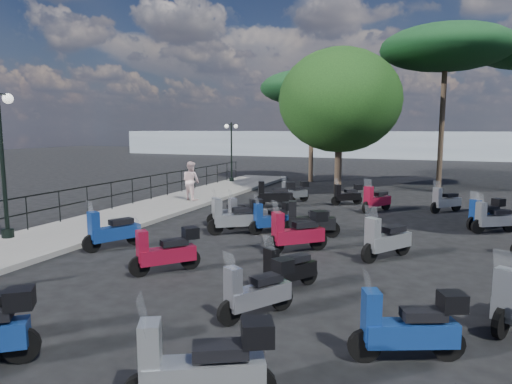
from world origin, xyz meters
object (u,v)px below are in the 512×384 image
(scooter_17, at_px, (347,195))
(pine_0, at_px, (446,48))
(scooter_4, at_px, (228,213))
(scooter_10, at_px, (246,214))
(broadleaf_tree, at_px, (340,101))
(scooter_19, at_px, (409,328))
(scooter_16, at_px, (309,221))
(lamp_post_1, at_px, (2,154))
(pedestrian_far, at_px, (191,181))
(scooter_3, at_px, (236,217))
(lamp_post_2, at_px, (231,148))
(scooter_28, at_px, (493,219))
(scooter_11, at_px, (294,192))
(pine_2, at_px, (312,88))
(scooter_23, at_px, (376,200))
(scooter_2, at_px, (112,232))
(scooter_29, at_px, (446,201))
(scooter_22, at_px, (486,214))
(scooter_9, at_px, (298,232))
(scooter_21, at_px, (386,240))
(scooter_14, at_px, (288,270))
(scooter_7, at_px, (258,291))
(scooter_13, at_px, (202,368))
(scooter_15, at_px, (273,218))
(scooter_8, at_px, (166,252))
(scooter_5, at_px, (275,195))

(scooter_17, distance_m, pine_0, 9.93)
(scooter_4, xyz_separation_m, scooter_10, (0.71, -0.11, 0.02))
(broadleaf_tree, bearing_deg, scooter_19, -75.28)
(scooter_10, distance_m, scooter_16, 2.40)
(lamp_post_1, xyz_separation_m, pine_0, (11.99, 16.36, 4.79))
(pedestrian_far, bearing_deg, scooter_3, 151.25)
(lamp_post_2, height_order, scooter_28, lamp_post_2)
(scooter_11, bearing_deg, lamp_post_2, -4.93)
(scooter_10, xyz_separation_m, pine_2, (-1.43, 14.12, 5.39))
(scooter_23, distance_m, pine_0, 10.31)
(scooter_16, relative_size, pine_2, 0.25)
(scooter_23, height_order, broadleaf_tree, broadleaf_tree)
(scooter_2, relative_size, scooter_29, 1.26)
(scooter_22, height_order, scooter_28, scooter_22)
(scooter_9, distance_m, scooter_21, 2.32)
(scooter_4, height_order, scooter_14, scooter_4)
(scooter_7, height_order, scooter_13, scooter_13)
(broadleaf_tree, bearing_deg, pedestrian_far, -136.06)
(scooter_2, xyz_separation_m, scooter_29, (8.83, 9.51, -0.04))
(scooter_3, xyz_separation_m, pine_2, (-1.50, 15.08, 5.30))
(scooter_3, height_order, scooter_14, scooter_3)
(scooter_29, distance_m, broadleaf_tree, 7.58)
(scooter_4, height_order, scooter_22, scooter_22)
(scooter_7, relative_size, scooter_15, 1.12)
(lamp_post_2, xyz_separation_m, scooter_13, (9.17, -21.00, -1.64))
(lamp_post_2, bearing_deg, scooter_13, -46.58)
(scooter_11, height_order, scooter_15, scooter_15)
(pedestrian_far, distance_m, pine_0, 14.68)
(scooter_3, xyz_separation_m, scooter_28, (7.69, 3.19, -0.10))
(scooter_10, distance_m, scooter_21, 5.28)
(scooter_7, distance_m, scooter_21, 4.95)
(scooter_17, relative_size, pine_0, 0.15)
(scooter_9, distance_m, scooter_17, 8.30)
(scooter_8, distance_m, scooter_10, 5.20)
(scooter_10, height_order, scooter_29, scooter_10)
(scooter_29, bearing_deg, scooter_3, 88.58)
(pedestrian_far, relative_size, broadleaf_tree, 0.24)
(broadleaf_tree, bearing_deg, scooter_14, -82.67)
(scooter_5, bearing_deg, scooter_29, -102.85)
(scooter_22, bearing_deg, scooter_14, 104.71)
(scooter_4, height_order, scooter_13, scooter_13)
(scooter_3, distance_m, scooter_19, 8.57)
(scooter_3, relative_size, scooter_29, 1.22)
(scooter_17, xyz_separation_m, scooter_29, (4.02, -0.37, 0.01))
(scooter_21, xyz_separation_m, scooter_23, (-1.06, 6.86, -0.03))
(scooter_11, height_order, pine_2, pine_2)
(scooter_5, height_order, scooter_16, scooter_5)
(pine_0, bearing_deg, scooter_13, -97.14)
(scooter_2, bearing_deg, scooter_4, -86.77)
(scooter_14, xyz_separation_m, scooter_19, (2.52, -2.18, 0.09))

